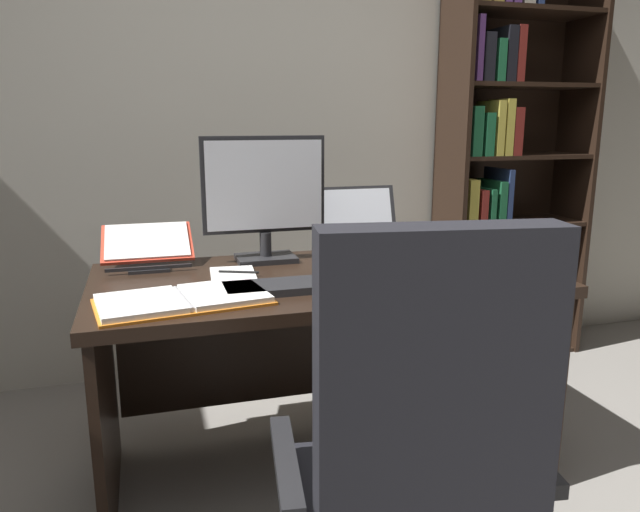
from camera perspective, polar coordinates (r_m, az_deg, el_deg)
The scene contains 12 objects.
wall_back at distance 3.14m, azimuth -3.11°, elevation 12.58°, with size 5.66×0.12×2.53m, color beige.
desk at distance 2.21m, azimuth -0.31°, elevation -6.52°, with size 1.55×0.77×0.76m.
bookshelf at distance 3.34m, azimuth 16.74°, elevation 9.27°, with size 0.78×0.34×2.18m.
office_chair at distance 1.45m, azimuth 9.02°, elevation -21.57°, with size 0.66×0.60×1.09m.
monitor at distance 2.25m, azimuth -5.30°, elevation 5.39°, with size 0.46×0.16×0.47m.
laptop at distance 2.39m, azimuth 4.29°, elevation 1.51°, with size 0.34×0.33×0.25m.
keyboard at distance 1.89m, azimuth -2.73°, elevation -2.87°, with size 0.42×0.15×0.02m, color #232326.
computer_mouse at distance 1.98m, azimuth 5.75°, elevation -1.97°, with size 0.06×0.10×0.04m, color #232326.
reading_stand_with_book at distance 2.30m, azimuth -16.05°, elevation 0.93°, with size 0.32×0.28×0.14m.
open_binder at distance 1.80m, azimuth -12.85°, elevation -4.04°, with size 0.52×0.34×0.02m.
notepad at distance 2.07m, azimuth -8.26°, elevation -1.78°, with size 0.15×0.21×0.01m, color white.
pen at distance 2.07m, azimuth -7.72°, elevation -1.50°, with size 0.01×0.01×0.14m, color black.
Camera 1 is at (-0.72, -0.98, 1.28)m, focal length 33.72 mm.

